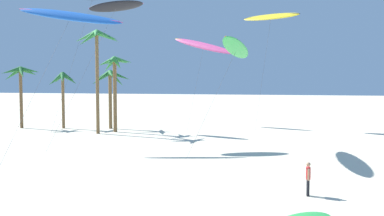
# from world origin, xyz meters

# --- Properties ---
(palm_tree_0) EXTENTS (3.50, 3.70, 6.40)m
(palm_tree_0) POSITION_xyz_m (-17.36, 45.56, 5.18)
(palm_tree_0) COLOR brown
(palm_tree_0) RESTS_ON ground
(palm_tree_1) EXTENTS (4.28, 4.16, 7.03)m
(palm_tree_1) POSITION_xyz_m (-22.17, 44.85, 5.81)
(palm_tree_1) COLOR brown
(palm_tree_1) RESTS_ON ground
(palm_tree_2) EXTENTS (3.74, 3.65, 7.99)m
(palm_tree_2) POSITION_xyz_m (-10.33, 43.56, 6.55)
(palm_tree_2) COLOR brown
(palm_tree_2) RESTS_ON ground
(palm_tree_3) EXTENTS (4.83, 4.56, 10.60)m
(palm_tree_3) POSITION_xyz_m (-11.52, 41.75, 8.86)
(palm_tree_3) COLOR brown
(palm_tree_3) RESTS_ON ground
(palm_tree_4) EXTENTS (4.67, 4.33, 6.62)m
(palm_tree_4) POSITION_xyz_m (-11.98, 46.34, 5.34)
(palm_tree_4) COLOR brown
(palm_tree_4) RESTS_ON ground
(flying_kite_1) EXTENTS (6.86, 5.06, 13.08)m
(flying_kite_1) POSITION_xyz_m (5.54, 50.32, 12.54)
(flying_kite_1) COLOR yellow
(flying_kite_1) RESTS_ON ground
(flying_kite_3) EXTENTS (8.74, 11.11, 11.91)m
(flying_kite_3) POSITION_xyz_m (-10.19, 33.49, 10.79)
(flying_kite_3) COLOR blue
(flying_kite_3) RESTS_ON ground
(flying_kite_4) EXTENTS (8.39, 8.70, 11.12)m
(flying_kite_4) POSITION_xyz_m (-2.55, 52.97, 9.59)
(flying_kite_4) COLOR #EA5193
(flying_kite_4) RESTS_ON ground
(flying_kite_5) EXTENTS (4.20, 9.11, 8.83)m
(flying_kite_5) POSITION_xyz_m (3.55, 32.96, 7.93)
(flying_kite_5) COLOR green
(flying_kite_5) RESTS_ON ground
(flying_kite_6) EXTENTS (6.16, 7.47, 12.73)m
(flying_kite_6) POSITION_xyz_m (-7.25, 36.19, 11.92)
(flying_kite_6) COLOR black
(flying_kite_6) RESTS_ON ground
(person_mid_field) EXTENTS (0.21, 0.51, 1.66)m
(person_mid_field) POSITION_xyz_m (8.30, 21.20, 0.91)
(person_mid_field) COLOR black
(person_mid_field) RESTS_ON ground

